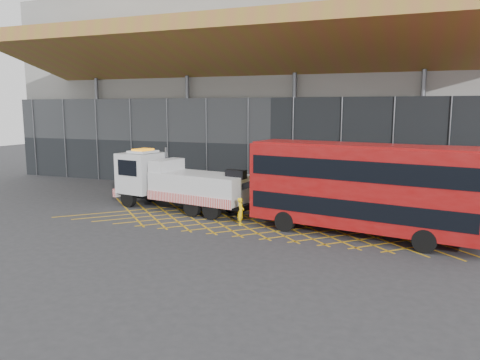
% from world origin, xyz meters
% --- Properties ---
extents(ground_plane, '(120.00, 120.00, 0.00)m').
position_xyz_m(ground_plane, '(0.00, 0.00, 0.00)').
color(ground_plane, '#2D2D30').
extents(road_markings, '(27.96, 7.16, 0.01)m').
position_xyz_m(road_markings, '(5.60, 0.00, 0.01)').
color(road_markings, gold).
rests_on(road_markings, ground_plane).
extents(construction_building, '(55.00, 23.97, 18.00)m').
position_xyz_m(construction_building, '(1.92, 18.40, 8.98)').
color(construction_building, gray).
rests_on(construction_building, ground_plane).
extents(recovery_truck, '(12.23, 4.78, 4.24)m').
position_xyz_m(recovery_truck, '(-1.82, 1.60, 1.96)').
color(recovery_truck, black).
rests_on(recovery_truck, ground_plane).
extents(bus_towed, '(12.99, 5.23, 5.16)m').
position_xyz_m(bus_towed, '(11.09, -0.82, 2.87)').
color(bus_towed, maroon).
rests_on(bus_towed, ground_plane).
extents(worker, '(0.50, 0.67, 1.69)m').
position_xyz_m(worker, '(3.97, -0.88, 0.85)').
color(worker, yellow).
rests_on(worker, ground_plane).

